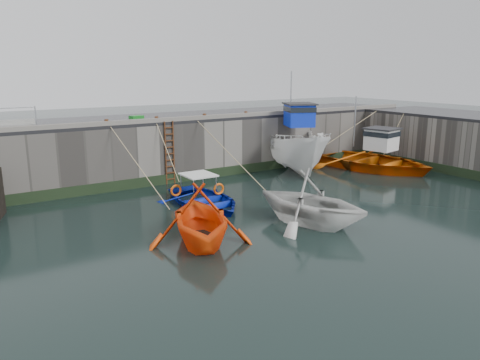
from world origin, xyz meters
TOP-DOWN VIEW (x-y plane):
  - ground at (0.00, 0.00)m, footprint 120.00×120.00m
  - quay_back at (0.00, 12.50)m, footprint 30.00×5.00m
  - road_back at (0.00, 12.50)m, footprint 30.00×5.00m
  - kerb_back at (0.00, 10.15)m, footprint 30.00×0.30m
  - algae_back at (0.00, 9.96)m, footprint 30.00×0.08m
  - algae_right at (11.96, 2.50)m, footprint 0.08×15.00m
  - ladder at (-2.00, 9.91)m, footprint 0.51×0.08m
  - boat_near_white at (-4.56, 1.79)m, footprint 5.10×5.45m
  - boat_near_white_rope at (-4.56, 7.14)m, footprint 0.04×6.28m
  - boat_near_blue at (-2.36, 5.61)m, footprint 3.40×4.71m
  - boat_near_blue_rope at (-2.36, 9.06)m, footprint 0.04×3.21m
  - boat_near_blacktrim at (-0.16, 1.23)m, footprint 5.14×5.54m
  - boat_near_blacktrim_rope at (-0.16, 6.86)m, footprint 0.04×6.79m
  - boat_far_white at (5.51, 9.15)m, footprint 5.60×8.19m
  - boat_far_orange at (9.51, 7.03)m, footprint 6.71×8.32m
  - fish_crate at (-3.17, 11.24)m, footprint 0.74×0.56m
  - railing at (-8.75, 11.25)m, footprint 1.60×1.05m
  - bollard_a at (-5.00, 10.25)m, footprint 0.18×0.18m
  - bollard_b at (-2.50, 10.25)m, footprint 0.18×0.18m
  - bollard_c at (0.20, 10.25)m, footprint 0.18×0.18m
  - bollard_d at (2.80, 10.25)m, footprint 0.18×0.18m
  - bollard_e at (6.00, 10.25)m, footprint 0.18×0.18m

SIDE VIEW (x-z plane):
  - ground at x=0.00m, z-range 0.00..0.00m
  - boat_near_white at x=-4.56m, z-range -1.16..1.16m
  - boat_near_white_rope at x=-4.56m, z-range -1.55..1.55m
  - boat_near_blue at x=-2.36m, z-range -0.48..0.48m
  - boat_near_blue_rope at x=-2.36m, z-range -1.55..1.55m
  - boat_near_blacktrim at x=-0.16m, z-range -1.20..1.20m
  - boat_near_blacktrim_rope at x=-0.16m, z-range -1.55..1.55m
  - algae_back at x=0.00m, z-range 0.00..0.50m
  - algae_right at x=11.96m, z-range 0.00..0.50m
  - boat_far_orange at x=9.51m, z-range -1.77..2.76m
  - boat_far_white at x=5.51m, z-range -1.74..4.22m
  - quay_back at x=0.00m, z-range 0.00..3.00m
  - ladder at x=-2.00m, z-range -0.01..3.19m
  - road_back at x=0.00m, z-range 3.00..3.16m
  - kerb_back at x=0.00m, z-range 3.16..3.36m
  - fish_crate at x=-3.17m, z-range 3.16..3.43m
  - bollard_a at x=-5.00m, z-range 3.16..3.44m
  - bollard_b at x=-2.50m, z-range 3.16..3.44m
  - bollard_c at x=0.20m, z-range 3.16..3.44m
  - bollard_d at x=2.80m, z-range 3.16..3.44m
  - bollard_e at x=6.00m, z-range 3.16..3.44m
  - railing at x=-8.75m, z-range 2.86..3.86m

